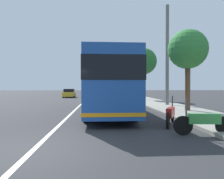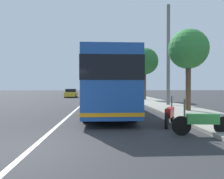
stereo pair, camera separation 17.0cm
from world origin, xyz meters
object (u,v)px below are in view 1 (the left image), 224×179
motorcycle_by_tree (171,114)px  utility_pole (167,56)px  coach_bus (107,83)px  motorcycle_angled (204,122)px  roadside_tree_far_block (144,61)px  car_side_street (69,93)px  car_oncoming (103,93)px  car_ahead_same_lane (101,92)px  roadside_tree_mid_block (188,50)px  car_behind_bus (86,91)px

motorcycle_by_tree → utility_pole: 10.67m
coach_bus → motorcycle_angled: size_ratio=5.42×
motorcycle_angled → roadside_tree_far_block: roadside_tree_far_block is taller
roadside_tree_far_block → utility_pole: size_ratio=0.73×
motorcycle_angled → car_side_street: bearing=-67.5°
car_oncoming → car_ahead_same_lane: size_ratio=0.92×
car_oncoming → car_ahead_same_lane: (8.79, 0.18, 0.07)m
car_oncoming → roadside_tree_mid_block: bearing=-171.5°
car_ahead_same_lane → utility_pole: 28.13m
motorcycle_by_tree → coach_bus: bearing=54.3°
motorcycle_angled → roadside_tree_far_block: (19.46, -1.88, 4.42)m
car_behind_bus → car_ahead_same_lane: car_ahead_same_lane is taller
car_side_street → car_ahead_same_lane: bearing=150.9°
motorcycle_angled → car_behind_bus: 53.25m
coach_bus → car_side_street: bearing=13.4°
motorcycle_by_tree → car_oncoming: 28.10m
motorcycle_angled → motorcycle_by_tree: size_ratio=0.97×
roadside_tree_mid_block → utility_pole: utility_pole is taller
motorcycle_angled → roadside_tree_far_block: size_ratio=0.32×
motorcycle_by_tree → car_side_street: bearing=42.2°
coach_bus → utility_pole: (4.69, -5.53, 2.51)m
car_side_street → roadside_tree_mid_block: bearing=24.9°
motorcycle_by_tree → car_oncoming: size_ratio=0.50×
utility_pole → coach_bus: bearing=130.3°
car_oncoming → car_ahead_same_lane: 8.80m
motorcycle_by_tree → car_side_street: size_ratio=0.54×
coach_bus → motorcycle_by_tree: (-4.78, -2.66, -1.48)m
car_side_street → roadside_tree_far_block: roadside_tree_far_block is taller
coach_bus → car_ahead_same_lane: (32.00, 0.05, -1.25)m
car_ahead_same_lane → roadside_tree_mid_block: size_ratio=0.87×
car_ahead_same_lane → roadside_tree_mid_block: bearing=-174.4°
roadside_tree_mid_block → car_oncoming: bearing=12.9°
car_behind_bus → car_ahead_same_lane: 14.51m
coach_bus → car_oncoming: size_ratio=2.63×
coach_bus → car_behind_bus: coach_bus is taller
roadside_tree_far_block → utility_pole: utility_pole is taller
car_side_street → car_ahead_same_lane: size_ratio=0.85×
motorcycle_angled → car_oncoming: car_oncoming is taller
car_behind_bus → roadside_tree_mid_block: roadside_tree_mid_block is taller
car_ahead_same_lane → utility_pole: (-27.31, -5.59, 3.76)m
motorcycle_angled → roadside_tree_far_block: 20.05m
car_oncoming → coach_bus: bearing=175.3°
car_oncoming → car_side_street: car_side_street is taller
roadside_tree_mid_block → roadside_tree_far_block: (12.62, 0.39, 0.72)m
car_side_street → car_behind_bus: bearing=175.4°
car_ahead_same_lane → roadside_tree_far_block: roadside_tree_far_block is taller
car_side_street → utility_pole: size_ratio=0.46×
car_oncoming → car_side_street: 5.76m
roadside_tree_mid_block → utility_pole: size_ratio=0.62×
motorcycle_angled → car_behind_bus: (52.73, 7.38, 0.19)m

